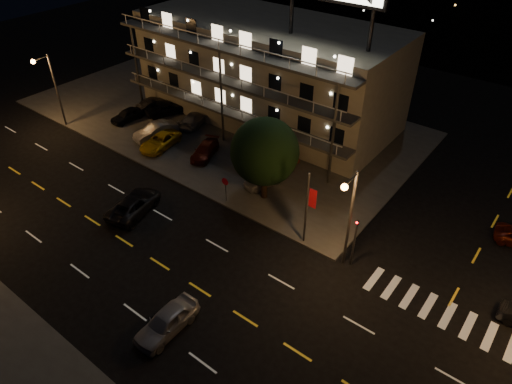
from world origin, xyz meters
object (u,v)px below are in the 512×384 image
Objects in this scene: road_car_east at (167,321)px; road_car_west at (134,205)px; tree at (264,153)px; lot_car_7 at (195,119)px; lot_car_2 at (160,141)px; lot_car_4 at (265,178)px.

road_car_east is 0.85× the size of road_car_west.
tree is 15.61m from lot_car_7.
lot_car_2 is 1.02× the size of lot_car_7.
lot_car_4 is (-1.01, 1.45, -3.71)m from tree.
lot_car_2 is 0.90× the size of road_car_west.
lot_car_2 is at bearing 80.38° from lot_car_7.
road_car_east reaches higher than road_car_west.
lot_car_4 is 0.86× the size of road_car_east.
lot_car_7 is (-13.95, 5.95, -3.69)m from tree.
lot_car_2 is 1.06× the size of road_car_east.
lot_car_4 is at bearing 144.38° from lot_car_7.
lot_car_7 is at bearing 156.90° from tree.
road_car_east is 12.65m from road_car_west.
road_car_west is at bearing 147.88° from road_car_east.
lot_car_4 is at bearing 104.59° from road_car_east.
tree is at bearing 102.39° from road_car_east.
lot_car_2 is at bearing -155.45° from lot_car_4.
lot_car_4 is 13.71m from lot_car_7.
road_car_west is at bearing -132.13° from tree.
tree reaches higher than lot_car_4.
tree is at bearing 140.46° from lot_car_7.
lot_car_4 is 11.47m from road_car_west.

